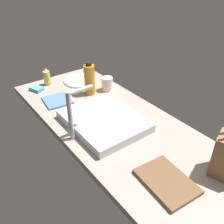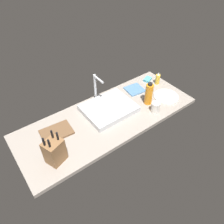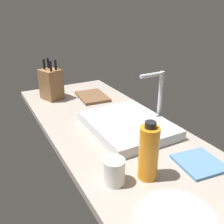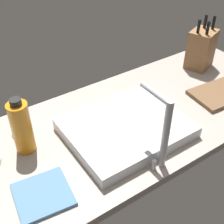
{
  "view_description": "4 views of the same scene",
  "coord_description": "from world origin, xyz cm",
  "px_view_note": "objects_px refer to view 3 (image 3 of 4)",
  "views": [
    {
      "loc": [
        -88.56,
        70.06,
        84.84
      ],
      "look_at": [
        2.51,
        2.13,
        11.64
      ],
      "focal_mm": 40.08,
      "sensor_mm": 36.0,
      "label": 1
    },
    {
      "loc": [
        -79.62,
        -112.38,
        134.15
      ],
      "look_at": [
        2.68,
        -2.15,
        8.54
      ],
      "focal_mm": 34.86,
      "sensor_mm": 36.0,
      "label": 2
    },
    {
      "loc": [
        98.98,
        -54.0,
        62.0
      ],
      "look_at": [
        0.98,
        -0.79,
        12.8
      ],
      "focal_mm": 39.81,
      "sensor_mm": 36.0,
      "label": 3
    },
    {
      "loc": [
        58.74,
        75.77,
        83.43
      ],
      "look_at": [
        6.45,
        -1.68,
        9.47
      ],
      "focal_mm": 48.96,
      "sensor_mm": 36.0,
      "label": 4
    }
  ],
  "objects_px": {
    "cutting_board": "(92,96)",
    "water_bottle": "(149,152)",
    "sink_basin": "(128,125)",
    "knife_block": "(51,84)",
    "coffee_mug": "(114,172)",
    "faucet": "(159,93)",
    "dinner_plate": "(176,219)",
    "dish_towel": "(199,163)"
  },
  "relations": [
    {
      "from": "sink_basin",
      "to": "knife_block",
      "type": "bearing_deg",
      "value": -161.36
    },
    {
      "from": "knife_block",
      "to": "faucet",
      "type": "bearing_deg",
      "value": 12.97
    },
    {
      "from": "knife_block",
      "to": "cutting_board",
      "type": "xyz_separation_m",
      "value": [
        0.11,
        0.24,
        -0.09
      ]
    },
    {
      "from": "coffee_mug",
      "to": "dinner_plate",
      "type": "bearing_deg",
      "value": 18.88
    },
    {
      "from": "cutting_board",
      "to": "dinner_plate",
      "type": "distance_m",
      "value": 1.07
    },
    {
      "from": "faucet",
      "to": "dinner_plate",
      "type": "relative_size",
      "value": 1.15
    },
    {
      "from": "faucet",
      "to": "coffee_mug",
      "type": "relative_size",
      "value": 2.87
    },
    {
      "from": "sink_basin",
      "to": "coffee_mug",
      "type": "xyz_separation_m",
      "value": [
        0.32,
        -0.26,
        0.02
      ]
    },
    {
      "from": "cutting_board",
      "to": "water_bottle",
      "type": "height_order",
      "value": "water_bottle"
    },
    {
      "from": "faucet",
      "to": "dish_towel",
      "type": "bearing_deg",
      "value": -13.41
    },
    {
      "from": "water_bottle",
      "to": "dinner_plate",
      "type": "relative_size",
      "value": 0.95
    },
    {
      "from": "faucet",
      "to": "dinner_plate",
      "type": "bearing_deg",
      "value": -32.82
    },
    {
      "from": "knife_block",
      "to": "water_bottle",
      "type": "xyz_separation_m",
      "value": [
        0.96,
        0.07,
        0.0
      ]
    },
    {
      "from": "dish_towel",
      "to": "coffee_mug",
      "type": "bearing_deg",
      "value": -100.55
    },
    {
      "from": "dinner_plate",
      "to": "dish_towel",
      "type": "xyz_separation_m",
      "value": [
        -0.17,
        0.27,
        0.0
      ]
    },
    {
      "from": "dinner_plate",
      "to": "knife_block",
      "type": "bearing_deg",
      "value": -178.49
    },
    {
      "from": "faucet",
      "to": "dinner_plate",
      "type": "height_order",
      "value": "faucet"
    },
    {
      "from": "dinner_plate",
      "to": "dish_towel",
      "type": "relative_size",
      "value": 1.39
    },
    {
      "from": "water_bottle",
      "to": "dinner_plate",
      "type": "bearing_deg",
      "value": -11.59
    },
    {
      "from": "sink_basin",
      "to": "cutting_board",
      "type": "height_order",
      "value": "sink_basin"
    },
    {
      "from": "water_bottle",
      "to": "coffee_mug",
      "type": "xyz_separation_m",
      "value": [
        -0.03,
        -0.12,
        -0.06
      ]
    },
    {
      "from": "sink_basin",
      "to": "cutting_board",
      "type": "xyz_separation_m",
      "value": [
        -0.5,
        0.03,
        -0.01
      ]
    },
    {
      "from": "dinner_plate",
      "to": "coffee_mug",
      "type": "relative_size",
      "value": 2.5
    },
    {
      "from": "sink_basin",
      "to": "coffee_mug",
      "type": "distance_m",
      "value": 0.41
    },
    {
      "from": "sink_basin",
      "to": "faucet",
      "type": "relative_size",
      "value": 1.63
    },
    {
      "from": "cutting_board",
      "to": "water_bottle",
      "type": "bearing_deg",
      "value": -11.03
    },
    {
      "from": "coffee_mug",
      "to": "water_bottle",
      "type": "bearing_deg",
      "value": 76.67
    },
    {
      "from": "dish_towel",
      "to": "water_bottle",
      "type": "bearing_deg",
      "value": -99.03
    },
    {
      "from": "water_bottle",
      "to": "coffee_mug",
      "type": "bearing_deg",
      "value": -103.33
    },
    {
      "from": "knife_block",
      "to": "cutting_board",
      "type": "height_order",
      "value": "knife_block"
    },
    {
      "from": "knife_block",
      "to": "dinner_plate",
      "type": "height_order",
      "value": "knife_block"
    },
    {
      "from": "cutting_board",
      "to": "water_bottle",
      "type": "distance_m",
      "value": 0.87
    },
    {
      "from": "dinner_plate",
      "to": "coffee_mug",
      "type": "bearing_deg",
      "value": -161.12
    },
    {
      "from": "knife_block",
      "to": "cutting_board",
      "type": "bearing_deg",
      "value": 44.47
    },
    {
      "from": "faucet",
      "to": "water_bottle",
      "type": "xyz_separation_m",
      "value": [
        0.36,
        -0.32,
        -0.06
      ]
    },
    {
      "from": "cutting_board",
      "to": "dish_towel",
      "type": "relative_size",
      "value": 1.45
    },
    {
      "from": "knife_block",
      "to": "water_bottle",
      "type": "distance_m",
      "value": 0.97
    },
    {
      "from": "water_bottle",
      "to": "dish_towel",
      "type": "bearing_deg",
      "value": 80.97
    },
    {
      "from": "faucet",
      "to": "sink_basin",
      "type": "bearing_deg",
      "value": -88.56
    },
    {
      "from": "faucet",
      "to": "coffee_mug",
      "type": "height_order",
      "value": "faucet"
    },
    {
      "from": "cutting_board",
      "to": "dinner_plate",
      "type": "xyz_separation_m",
      "value": [
        1.05,
        -0.21,
        -0.0
      ]
    },
    {
      "from": "water_bottle",
      "to": "cutting_board",
      "type": "bearing_deg",
      "value": 168.97
    }
  ]
}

